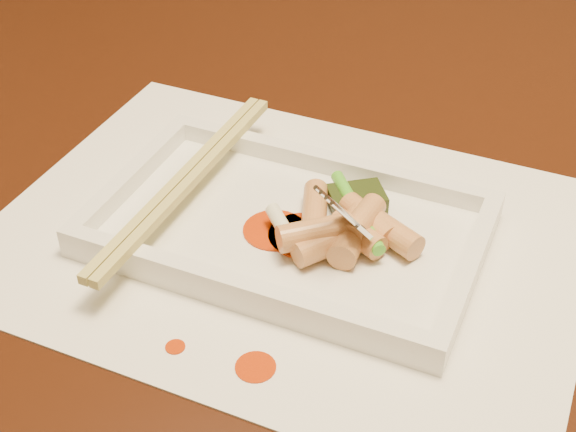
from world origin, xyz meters
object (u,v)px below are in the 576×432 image
at_px(table, 418,316).
at_px(plate_base, 288,232).
at_px(placemat, 288,237).
at_px(fork, 404,146).
at_px(chopstick_a, 181,179).

bearing_deg(table, plate_base, -143.23).
bearing_deg(placemat, table, 36.77).
bearing_deg(fork, table, 71.95).
height_order(placemat, plate_base, plate_base).
bearing_deg(table, fork, -108.05).
xyz_separation_m(table, chopstick_a, (-0.17, -0.06, 0.13)).
bearing_deg(fork, placemat, -165.58).
distance_m(table, fork, 0.19).
distance_m(table, plate_base, 0.15).
height_order(table, chopstick_a, chopstick_a).
relative_size(chopstick_a, fork, 1.65).
relative_size(plate_base, fork, 1.86).
xyz_separation_m(plate_base, fork, (0.07, 0.02, 0.08)).
distance_m(placemat, fork, 0.11).
xyz_separation_m(placemat, fork, (0.07, 0.02, 0.08)).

